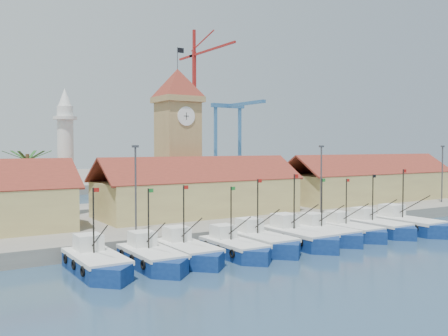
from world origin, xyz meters
TOP-DOWN VIEW (x-y plane):
  - ground at (0.00, 0.00)m, footprint 400.00×400.00m
  - quay at (0.00, 24.00)m, footprint 140.00×32.00m
  - terminal at (0.00, 110.00)m, footprint 240.00×80.00m
  - boat_0 at (-19.07, 2.84)m, footprint 3.57×9.77m
  - boat_1 at (-14.36, 2.43)m, footprint 3.44×9.43m
  - boat_2 at (-10.65, 2.92)m, footprint 3.49×9.56m
  - boat_3 at (-5.99, 2.16)m, footprint 3.35×9.18m
  - boat_4 at (-2.18, 3.02)m, footprint 3.63×9.94m
  - boat_5 at (2.46, 2.81)m, footprint 3.81×10.43m
  - boat_6 at (6.66, 3.18)m, footprint 3.49×9.56m
  - boat_7 at (10.54, 3.29)m, footprint 3.41×9.34m
  - boat_8 at (14.83, 3.13)m, footprint 3.60×9.85m
  - boat_9 at (19.04, 2.04)m, footprint 3.88×10.64m
  - hall_center at (0.00, 20.00)m, footprint 27.04×10.13m
  - hall_right at (32.00, 20.00)m, footprint 31.20×10.13m
  - clock_tower at (0.00, 26.00)m, footprint 5.80×5.80m
  - minaret at (-15.00, 28.00)m, footprint 3.00×3.00m
  - palm_tree at (-20.00, 26.00)m, footprint 5.60×5.03m
  - lamp_posts at (0.50, 12.00)m, footprint 80.70×0.25m
  - crane_red_right at (45.96, 103.52)m, footprint 1.00×33.88m
  - gantry at (62.00, 106.65)m, footprint 13.00×22.00m

SIDE VIEW (x-z plane):
  - ground at x=0.00m, z-range 0.00..0.00m
  - boat_3 at x=-5.99m, z-range -2.76..4.19m
  - boat_7 at x=10.54m, z-range -2.80..4.26m
  - boat_1 at x=-14.36m, z-range -2.83..4.30m
  - boat_2 at x=-10.65m, z-range -2.87..4.36m
  - boat_6 at x=6.66m, z-range -2.87..4.36m
  - quay at x=0.00m, z-range 0.00..1.50m
  - boat_0 at x=-19.07m, z-range -2.93..4.46m
  - boat_8 at x=14.83m, z-range -2.96..4.50m
  - boat_4 at x=-2.18m, z-range -2.98..4.54m
  - boat_5 at x=2.46m, z-range -3.13..4.76m
  - boat_9 at x=19.04m, z-range -3.19..4.86m
  - terminal at x=0.00m, z-range 0.00..2.00m
  - hall_center at x=0.00m, z-range 0.18..7.79m
  - hall_right at x=32.00m, z-range 0.18..7.79m
  - palm_tree at x=-20.00m, z-range 2.05..10.44m
  - lamp_posts at x=0.50m, z-range 1.96..10.99m
  - minaret at x=-15.00m, z-range 1.58..17.88m
  - clock_tower at x=0.00m, z-range 0.61..23.31m
  - gantry at x=62.00m, z-range 8.44..31.64m
  - crane_red_right at x=45.96m, z-range 4.60..50.32m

